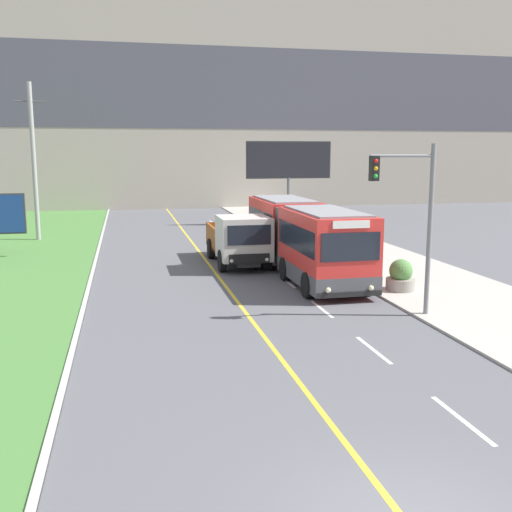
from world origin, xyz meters
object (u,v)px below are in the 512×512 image
Objects in this scene: utility_pole_far at (34,162)px; billboard_large at (289,162)px; dump_truck at (241,241)px; planter_round_near at (401,277)px; traffic_light_mast at (413,208)px; planter_round_third at (335,248)px; planter_round_second at (361,261)px; city_bus at (302,238)px.

utility_pole_far is 1.47× the size of billboard_large.
dump_truck reaches higher than planter_round_near.
planter_round_third is at bearing 83.36° from traffic_light_mast.
traffic_light_mast is at bearing -96.60° from billboard_large.
planter_round_near is (16.15, -18.37, -4.33)m from utility_pole_far.
planter_round_near is 3.69m from planter_round_second.
utility_pole_far is 7.82× the size of planter_round_near.
city_bus is at bearing 159.41° from planter_round_second.
utility_pole_far reaches higher than traffic_light_mast.
planter_round_third is at bearing -34.45° from utility_pole_far.
city_bus is 1.84× the size of billboard_large.
traffic_light_mast is 26.76m from billboard_large.
planter_round_second is at bearing -29.93° from dump_truck.
traffic_light_mast is 11.33m from planter_round_third.
planter_round_near is (5.24, -6.59, -0.67)m from dump_truck.
traffic_light_mast is at bearing -99.43° from planter_round_second.
traffic_light_mast reaches higher than planter_round_near.
dump_truck is 5.08× the size of planter_round_second.
utility_pole_far is at bearing 145.55° from planter_round_third.
traffic_light_mast is at bearing -80.64° from city_bus.
planter_round_second is 1.00× the size of planter_round_third.
dump_truck reaches higher than planter_round_second.
planter_round_second is at bearing 80.57° from traffic_light_mast.
planter_round_second is at bearing 92.93° from planter_round_near.
city_bus is 9.77× the size of planter_round_near.
planter_round_second is at bearing -42.61° from utility_pole_far.
billboard_large is (6.94, 16.50, 3.51)m from dump_truck.
billboard_large is (17.85, 4.72, -0.14)m from utility_pole_far.
billboard_large is 23.53m from planter_round_near.
billboard_large is at bearing 76.58° from city_bus.
utility_pole_far reaches higher than planter_round_near.
dump_truck is at bearing 111.02° from traffic_light_mast.
utility_pole_far reaches higher than billboard_large.
planter_round_second is (2.52, -0.95, -1.00)m from city_bus.
dump_truck is 5.08× the size of planter_round_third.
utility_pole_far is 22.12m from planter_round_second.
city_bus is at bearing -37.78° from dump_truck.
planter_round_third reaches higher than planter_round_near.
dump_truck is (-2.53, 1.96, -0.34)m from city_bus.
dump_truck is 5.23m from planter_round_third.
dump_truck is 8.45m from planter_round_near.
city_bus is 5.46m from planter_round_near.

